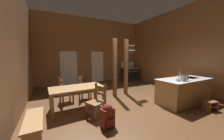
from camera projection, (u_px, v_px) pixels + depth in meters
ground_plane at (130, 105)px, 4.59m from camera, size 7.65×9.45×0.10m
wall_back at (92, 51)px, 8.23m from camera, size 7.65×0.14×4.20m
wall_left at (4, 41)px, 2.76m from camera, size 0.14×9.45×4.20m
wall_right at (190, 49)px, 5.93m from camera, size 0.14×9.45×4.20m
glazed_door_back_left at (69, 68)px, 7.59m from camera, size 1.00×0.01×2.05m
glazed_panel_back_right at (98, 67)px, 8.44m from camera, size 0.84×0.01×2.05m
kitchen_island at (184, 91)px, 4.65m from camera, size 2.18×1.00×0.92m
stove_range at (130, 74)px, 8.91m from camera, size 1.15×0.83×1.32m
support_post_with_pot_rack at (126, 64)px, 5.64m from camera, size 0.58×0.24×2.55m
support_post_center at (115, 67)px, 5.31m from camera, size 0.14×0.14×2.55m
step_stool at (210, 104)px, 4.04m from camera, size 0.40×0.34×0.30m
dining_table at (77, 90)px, 4.09m from camera, size 1.74×0.98×0.74m
ladderback_chair_near_window at (65, 91)px, 4.68m from camera, size 0.51×0.51×0.95m
ladderback_chair_by_post at (84, 88)px, 5.06m from camera, size 0.60×0.60×0.95m
ladderback_chair_at_table_end at (97, 101)px, 3.59m from camera, size 0.57×0.57×0.95m
bench_along_left_wall at (34, 124)px, 2.66m from camera, size 0.39×1.18×0.44m
backpack at (108, 115)px, 3.04m from camera, size 0.36×0.35×0.60m
stockpot_on_counter at (183, 78)px, 4.23m from camera, size 0.30×0.23×0.20m
mixing_bowl_on_counter at (178, 80)px, 4.16m from camera, size 0.16×0.16×0.06m
bottle_tall_on_counter at (188, 76)px, 4.35m from camera, size 0.06×0.06×0.34m
bottle_short_on_counter at (180, 75)px, 4.50m from camera, size 0.08×0.08×0.34m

